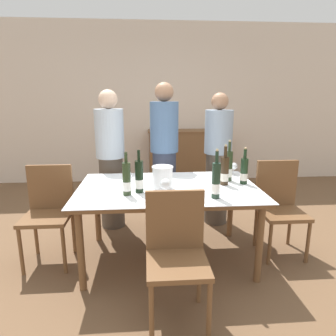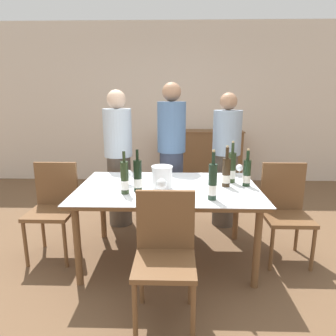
% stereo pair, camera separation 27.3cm
% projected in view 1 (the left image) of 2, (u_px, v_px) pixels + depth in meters
% --- Properties ---
extents(ground_plane, '(12.00, 12.00, 0.00)m').
position_uv_depth(ground_plane, '(168.00, 258.00, 2.95)').
color(ground_plane, brown).
extents(back_wall, '(8.00, 0.10, 2.80)m').
position_uv_depth(back_wall, '(156.00, 105.00, 5.40)').
color(back_wall, beige).
rests_on(back_wall, ground_plane).
extents(sideboard_cabinet, '(1.38, 0.46, 0.97)m').
position_uv_depth(sideboard_cabinet, '(187.00, 157.00, 5.38)').
color(sideboard_cabinet, brown).
rests_on(sideboard_cabinet, ground_plane).
extents(dining_table, '(1.66, 1.06, 0.73)m').
position_uv_depth(dining_table, '(168.00, 194.00, 2.80)').
color(dining_table, brown).
rests_on(dining_table, ground_plane).
extents(ice_bucket, '(0.19, 0.19, 0.21)m').
position_uv_depth(ice_bucket, '(163.00, 177.00, 2.71)').
color(ice_bucket, white).
rests_on(ice_bucket, dining_table).
extents(wine_bottle_0, '(0.07, 0.07, 0.41)m').
position_uv_depth(wine_bottle_0, '(216.00, 181.00, 2.45)').
color(wine_bottle_0, '#1E3323').
rests_on(wine_bottle_0, dining_table).
extents(wine_bottle_1, '(0.07, 0.07, 0.41)m').
position_uv_depth(wine_bottle_1, '(229.00, 167.00, 2.95)').
color(wine_bottle_1, '#28381E').
rests_on(wine_bottle_1, dining_table).
extents(wine_bottle_2, '(0.07, 0.07, 0.37)m').
position_uv_depth(wine_bottle_2, '(127.00, 180.00, 2.52)').
color(wine_bottle_2, '#28381E').
rests_on(wine_bottle_2, dining_table).
extents(wine_bottle_3, '(0.08, 0.08, 0.38)m').
position_uv_depth(wine_bottle_3, '(225.00, 171.00, 2.82)').
color(wine_bottle_3, '#332314').
rests_on(wine_bottle_3, dining_table).
extents(wine_bottle_4, '(0.07, 0.07, 0.35)m').
position_uv_depth(wine_bottle_4, '(244.00, 171.00, 2.85)').
color(wine_bottle_4, black).
rests_on(wine_bottle_4, dining_table).
extents(wine_bottle_5, '(0.07, 0.07, 0.38)m').
position_uv_depth(wine_bottle_5, '(139.00, 178.00, 2.59)').
color(wine_bottle_5, black).
rests_on(wine_bottle_5, dining_table).
extents(wine_glass_0, '(0.09, 0.09, 0.16)m').
position_uv_depth(wine_glass_0, '(165.00, 185.00, 2.45)').
color(wine_glass_0, white).
rests_on(wine_glass_0, dining_table).
extents(wine_glass_1, '(0.07, 0.07, 0.13)m').
position_uv_depth(wine_glass_1, '(234.00, 167.00, 3.19)').
color(wine_glass_1, white).
rests_on(wine_glass_1, dining_table).
extents(wine_glass_2, '(0.08, 0.08, 0.15)m').
position_uv_depth(wine_glass_2, '(127.00, 176.00, 2.78)').
color(wine_glass_2, white).
rests_on(wine_glass_2, dining_table).
extents(chair_near_front, '(0.42, 0.42, 0.91)m').
position_uv_depth(chair_near_front, '(177.00, 248.00, 2.09)').
color(chair_near_front, brown).
rests_on(chair_near_front, ground_plane).
extents(chair_right_end, '(0.42, 0.42, 0.92)m').
position_uv_depth(chair_right_end, '(279.00, 202.00, 3.00)').
color(chair_right_end, brown).
rests_on(chair_right_end, ground_plane).
extents(chair_left_end, '(0.42, 0.42, 0.92)m').
position_uv_depth(chair_left_end, '(49.00, 207.00, 2.83)').
color(chair_left_end, brown).
rests_on(chair_left_end, ground_plane).
extents(person_host, '(0.33, 0.33, 1.63)m').
position_uv_depth(person_host, '(111.00, 161.00, 3.51)').
color(person_host, '#51473D').
rests_on(person_host, ground_plane).
extents(person_guest_left, '(0.33, 0.33, 1.71)m').
position_uv_depth(person_guest_left, '(164.00, 156.00, 3.55)').
color(person_guest_left, '#383F56').
rests_on(person_guest_left, ground_plane).
extents(person_guest_right, '(0.33, 0.33, 1.59)m').
position_uv_depth(person_guest_right, '(218.00, 160.00, 3.62)').
color(person_guest_right, '#51473D').
rests_on(person_guest_right, ground_plane).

